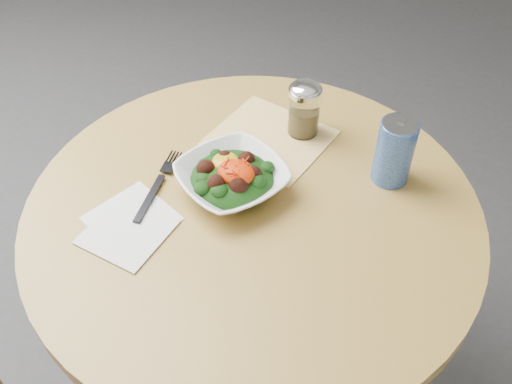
% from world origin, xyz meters
% --- Properties ---
extents(ground, '(6.00, 6.00, 0.00)m').
position_xyz_m(ground, '(0.00, 0.00, 0.00)').
color(ground, '#323235').
rests_on(ground, ground).
extents(table, '(0.90, 0.90, 0.75)m').
position_xyz_m(table, '(0.00, 0.00, 0.55)').
color(table, black).
rests_on(table, ground).
extents(cloth_napkin, '(0.25, 0.23, 0.00)m').
position_xyz_m(cloth_napkin, '(-0.08, 0.19, 0.75)').
color(cloth_napkin, orange).
rests_on(cloth_napkin, table).
extents(paper_napkins, '(0.18, 0.19, 0.00)m').
position_xyz_m(paper_napkins, '(-0.17, -0.17, 0.75)').
color(paper_napkins, white).
rests_on(paper_napkins, table).
extents(salad_bowl, '(0.27, 0.27, 0.08)m').
position_xyz_m(salad_bowl, '(-0.06, 0.02, 0.78)').
color(salad_bowl, white).
rests_on(salad_bowl, table).
extents(fork, '(0.08, 0.21, 0.00)m').
position_xyz_m(fork, '(-0.19, -0.05, 0.76)').
color(fork, black).
rests_on(fork, table).
extents(spice_shaker, '(0.07, 0.07, 0.13)m').
position_xyz_m(spice_shaker, '(-0.03, 0.25, 0.81)').
color(spice_shaker, silver).
rests_on(spice_shaker, table).
extents(beverage_can, '(0.08, 0.08, 0.15)m').
position_xyz_m(beverage_can, '(0.20, 0.22, 0.82)').
color(beverage_can, navy).
rests_on(beverage_can, table).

